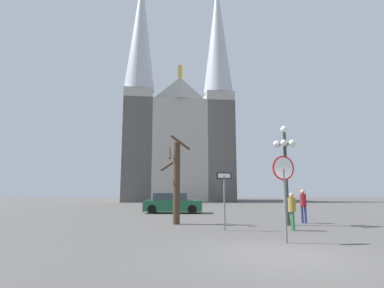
# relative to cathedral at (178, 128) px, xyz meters

# --- Properties ---
(ground_plane) EXTENTS (120.00, 120.00, 0.00)m
(ground_plane) POSITION_rel_cathedral_xyz_m (-0.14, -38.55, -11.26)
(ground_plane) COLOR #514F4C
(cathedral) EXTENTS (16.64, 11.19, 36.16)m
(cathedral) POSITION_rel_cathedral_xyz_m (0.00, 0.00, 0.00)
(cathedral) COLOR #ADA89E
(cathedral) RESTS_ON ground
(stop_sign) EXTENTS (0.81, 0.18, 2.84)m
(stop_sign) POSITION_rel_cathedral_xyz_m (0.73, -36.78, -9.25)
(stop_sign) COLOR slate
(stop_sign) RESTS_ON ground
(one_way_arrow_sign) EXTENTS (0.67, 0.12, 2.44)m
(one_way_arrow_sign) POSITION_rel_cathedral_xyz_m (-0.55, -33.55, -9.69)
(one_way_arrow_sign) COLOR slate
(one_way_arrow_sign) RESTS_ON ground
(street_lamp) EXTENTS (1.18, 1.06, 4.91)m
(street_lamp) POSITION_rel_cathedral_xyz_m (2.94, -32.09, -8.09)
(street_lamp) COLOR #2D3833
(street_lamp) RESTS_ON ground
(bare_tree) EXTENTS (1.51, 1.53, 4.43)m
(bare_tree) POSITION_rel_cathedral_xyz_m (-2.44, -30.97, -9.06)
(bare_tree) COLOR #473323
(bare_tree) RESTS_ON ground
(parked_car_near_green) EXTENTS (4.47, 2.43, 1.46)m
(parked_car_near_green) POSITION_rel_cathedral_xyz_m (-2.16, -23.69, -10.57)
(parked_car_near_green) COLOR #1E5B38
(parked_car_near_green) RESTS_ON ground
(pedestrian_walking) EXTENTS (0.32, 0.32, 1.72)m
(pedestrian_walking) POSITION_rel_cathedral_xyz_m (4.16, -31.29, -10.22)
(pedestrian_walking) COLOR navy
(pedestrian_walking) RESTS_ON ground
(pedestrian_standing) EXTENTS (0.32, 0.32, 1.58)m
(pedestrian_standing) POSITION_rel_cathedral_xyz_m (2.30, -33.94, -10.31)
(pedestrian_standing) COLOR #33663F
(pedestrian_standing) RESTS_ON ground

